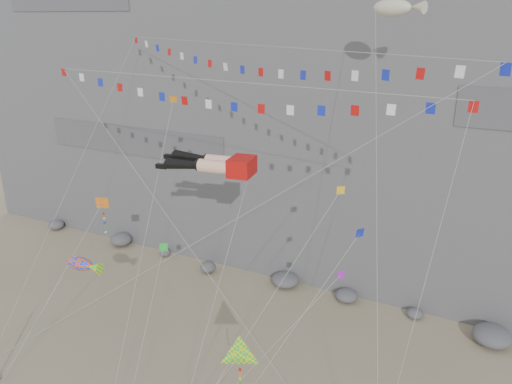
# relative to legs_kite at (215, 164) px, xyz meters

# --- Properties ---
(cliff) EXTENTS (80.00, 28.00, 50.00)m
(cliff) POSITION_rel_legs_kite_xyz_m (0.50, 26.31, 10.04)
(cliff) COLOR slate
(cliff) RESTS_ON ground
(talus_boulders) EXTENTS (60.00, 3.00, 1.20)m
(talus_boulders) POSITION_rel_legs_kite_xyz_m (0.50, 11.31, -14.36)
(talus_boulders) COLOR #5D5D62
(talus_boulders) RESTS_ON ground
(legs_kite) EXTENTS (8.15, 14.90, 20.37)m
(legs_kite) POSITION_rel_legs_kite_xyz_m (0.00, 0.00, 0.00)
(legs_kite) COLOR #BB0D0B
(legs_kite) RESTS_ON ground
(flag_banner_upper) EXTENTS (31.34, 18.97, 29.92)m
(flag_banner_upper) POSITION_rel_legs_kite_xyz_m (1.12, 3.07, 7.50)
(flag_banner_upper) COLOR #BB0D0B
(flag_banner_upper) RESTS_ON ground
(flag_banner_lower) EXTENTS (28.25, 7.35, 24.54)m
(flag_banner_lower) POSITION_rel_legs_kite_xyz_m (1.32, -1.30, 5.65)
(flag_banner_lower) COLOR #BB0D0B
(flag_banner_lower) RESTS_ON ground
(harlequin_kite) EXTENTS (4.42, 8.91, 14.19)m
(harlequin_kite) POSITION_rel_legs_kite_xyz_m (-8.69, -1.85, -3.65)
(harlequin_kite) COLOR red
(harlequin_kite) RESTS_ON ground
(fish_windsock) EXTENTS (6.00, 5.02, 9.95)m
(fish_windsock) POSITION_rel_legs_kite_xyz_m (-8.25, -5.01, -7.02)
(fish_windsock) COLOR #FD4B0C
(fish_windsock) RESTS_ON ground
(delta_kite) EXTENTS (5.34, 6.34, 9.65)m
(delta_kite) POSITION_rel_legs_kite_xyz_m (5.78, -7.57, -8.15)
(delta_kite) COLOR yellow
(delta_kite) RESTS_ON ground
(blimp_windsock) EXTENTS (6.93, 16.73, 29.56)m
(blimp_windsock) POSITION_rel_legs_kite_xyz_m (9.31, 6.96, 9.76)
(blimp_windsock) COLOR beige
(blimp_windsock) RESTS_ON ground
(small_kite_a) EXTENTS (3.54, 13.74, 22.97)m
(small_kite_a) POSITION_rel_legs_kite_xyz_m (-4.53, 1.68, 3.20)
(small_kite_a) COLOR orange
(small_kite_a) RESTS_ON ground
(small_kite_b) EXTENTS (7.98, 11.20, 15.92)m
(small_kite_b) POSITION_rel_legs_kite_xyz_m (9.17, -1.21, -5.70)
(small_kite_b) COLOR purple
(small_kite_b) RESTS_ON ground
(small_kite_c) EXTENTS (2.70, 9.35, 13.83)m
(small_kite_c) POSITION_rel_legs_kite_xyz_m (-1.12, -4.77, -4.54)
(small_kite_c) COLOR green
(small_kite_c) RESTS_ON ground
(small_kite_d) EXTENTS (6.64, 13.51, 20.06)m
(small_kite_d) POSITION_rel_legs_kite_xyz_m (8.35, 0.42, -1.03)
(small_kite_d) COLOR yellow
(small_kite_d) RESTS_ON ground
(small_kite_e) EXTENTS (7.39, 7.85, 16.71)m
(small_kite_e) POSITION_rel_legs_kite_xyz_m (10.73, -3.60, -1.72)
(small_kite_e) COLOR #1423B0
(small_kite_e) RESTS_ON ground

